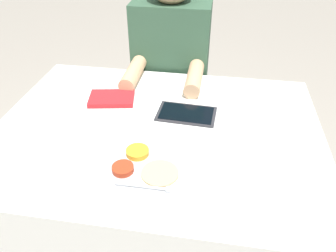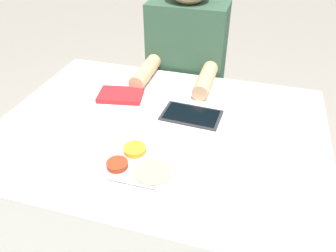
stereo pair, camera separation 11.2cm
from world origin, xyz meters
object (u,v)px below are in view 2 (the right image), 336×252
tablet_device (191,115)px  person_diner (185,87)px  thali_tray (138,166)px  red_notebook (121,96)px

tablet_device → person_diner: bearing=106.1°
thali_tray → person_diner: bearing=92.8°
red_notebook → thali_tray: bearing=-60.1°
red_notebook → person_diner: person_diner is taller
red_notebook → tablet_device: (0.32, -0.06, -0.00)m
tablet_device → red_notebook: bearing=170.1°
thali_tray → tablet_device: thali_tray is taller
person_diner → red_notebook: bearing=-114.5°
thali_tray → red_notebook: size_ratio=1.42×
red_notebook → tablet_device: red_notebook is taller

